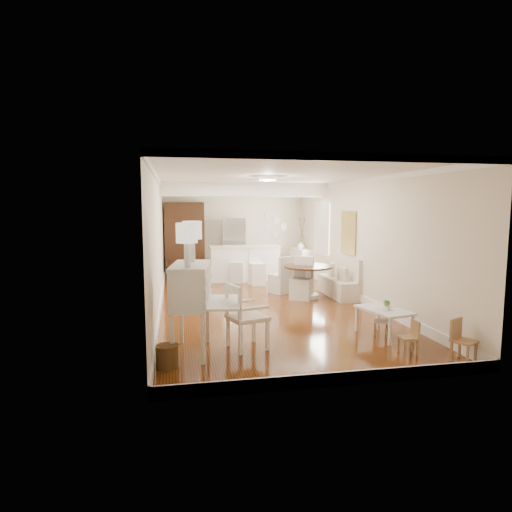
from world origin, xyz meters
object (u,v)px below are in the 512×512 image
object	(u,v)px
slip_chair_far	(280,274)
breakfast_counter	(244,263)
slip_chair_near	(302,278)
kids_chair_b	(381,321)
sideboard	(302,262)
wicker_basket	(167,356)
gustavian_armchair	(247,316)
fridge	(245,247)
pantry_cabinet	(185,240)
kids_chair_c	(464,341)
bar_stool_left	(237,266)
kids_chair_a	(408,337)
bar_stool_right	(257,268)
secretary_bureau	(191,309)
dining_table	(308,282)
kids_table	(384,323)

from	to	relation	value
slip_chair_far	breakfast_counter	size ratio (longest dim) A/B	0.46
breakfast_counter	slip_chair_near	bearing A→B (deg)	-71.73
kids_chair_b	sideboard	bearing A→B (deg)	-162.78
wicker_basket	gustavian_armchair	bearing A→B (deg)	25.54
fridge	gustavian_armchair	bearing A→B (deg)	-99.22
slip_chair_near	pantry_cabinet	distance (m)	4.69
kids_chair_c	sideboard	xyz separation A→B (m)	(-0.06, 7.59, 0.13)
kids_chair_b	bar_stool_left	xyz separation A→B (m)	(-1.65, 5.48, 0.22)
bar_stool_left	sideboard	world-z (taller)	bar_stool_left
kids_chair_a	breakfast_counter	xyz separation A→B (m)	(-1.35, 6.70, 0.25)
kids_chair_c	pantry_cabinet	world-z (taller)	pantry_cabinet
kids_chair_b	slip_chair_far	xyz separation A→B (m)	(-0.79, 3.84, 0.21)
pantry_cabinet	bar_stool_right	bearing A→B (deg)	-44.26
pantry_cabinet	fridge	size ratio (longest dim) A/B	1.28
pantry_cabinet	bar_stool_left	bearing A→B (deg)	-44.09
secretary_bureau	dining_table	distance (m)	4.42
slip_chair_near	bar_stool_left	world-z (taller)	slip_chair_near
kids_chair_c	slip_chair_far	distance (m)	5.35
kids_chair_c	fridge	world-z (taller)	fridge
pantry_cabinet	slip_chair_far	bearing A→B (deg)	-52.91
kids_chair_a	fridge	xyz separation A→B (m)	(-1.15, 7.75, 0.64)
gustavian_armchair	pantry_cabinet	world-z (taller)	pantry_cabinet
kids_chair_b	fridge	bearing A→B (deg)	-148.26
slip_chair_far	sideboard	distance (m)	2.75
kids_chair_b	slip_chair_far	bearing A→B (deg)	-146.50
gustavian_armchair	secretary_bureau	bearing A→B (deg)	76.91
sideboard	fridge	bearing A→B (deg)	151.61
pantry_cabinet	slip_chair_near	bearing A→B (deg)	-55.79
kids_chair_b	bar_stool_left	distance (m)	5.73
kids_table	dining_table	distance (m)	3.15
bar_stool_right	sideboard	bearing A→B (deg)	30.34
kids_chair_b	dining_table	distance (m)	3.11
slip_chair_near	slip_chair_far	world-z (taller)	slip_chair_near
bar_stool_right	pantry_cabinet	xyz separation A→B (m)	(-1.92, 1.87, 0.66)
pantry_cabinet	sideboard	size ratio (longest dim) A/B	2.55
kids_table	breakfast_counter	size ratio (longest dim) A/B	0.46
wicker_basket	dining_table	bearing A→B (deg)	50.00
bar_stool_left	fridge	bearing A→B (deg)	86.48
kids_chair_b	secretary_bureau	bearing A→B (deg)	-63.70
wicker_basket	fridge	size ratio (longest dim) A/B	0.17
kids_table	bar_stool_right	distance (m)	5.18
kids_chair_a	kids_chair_c	size ratio (longest dim) A/B	0.85
kids_chair_a	slip_chair_far	bearing A→B (deg)	-166.68
breakfast_counter	pantry_cabinet	size ratio (longest dim) A/B	0.89
secretary_bureau	bar_stool_right	distance (m)	5.63
wicker_basket	slip_chair_far	size ratio (longest dim) A/B	0.33
secretary_bureau	bar_stool_right	xyz separation A→B (m)	(2.02, 5.25, -0.18)
gustavian_armchair	kids_chair_a	bearing A→B (deg)	-124.25
kids_chair_b	slip_chair_near	xyz separation A→B (m)	(-0.48, 3.04, 0.24)
breakfast_counter	pantry_cabinet	xyz separation A→B (m)	(-1.70, 1.08, 0.63)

